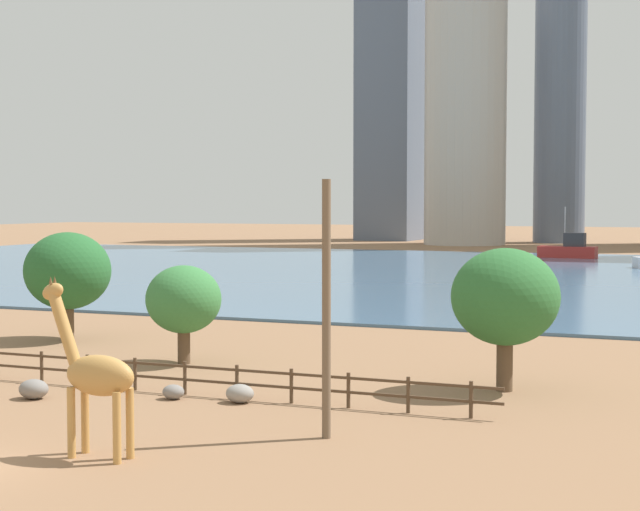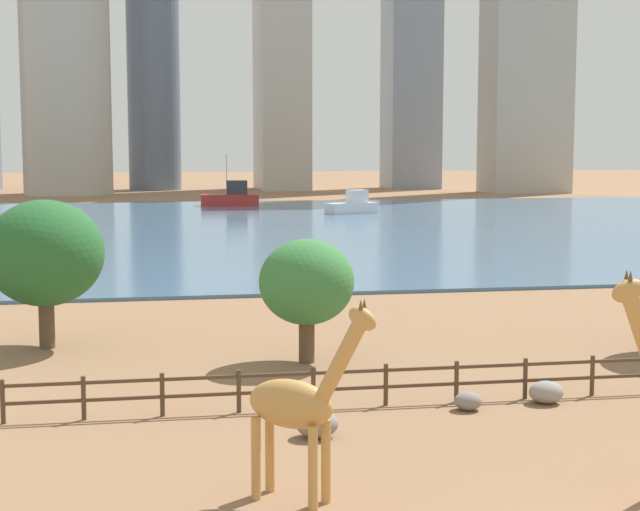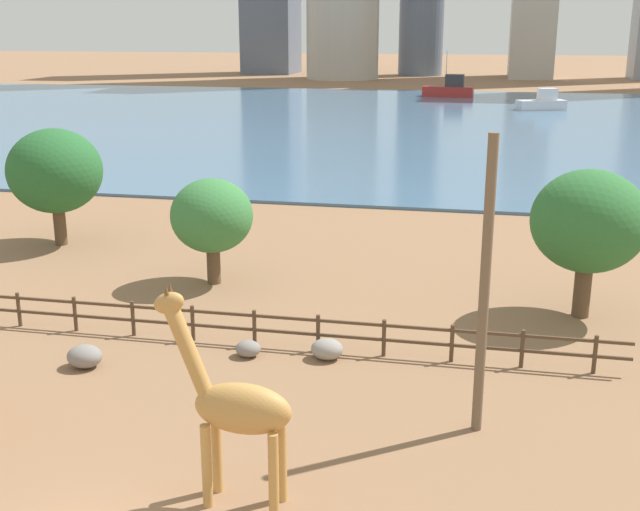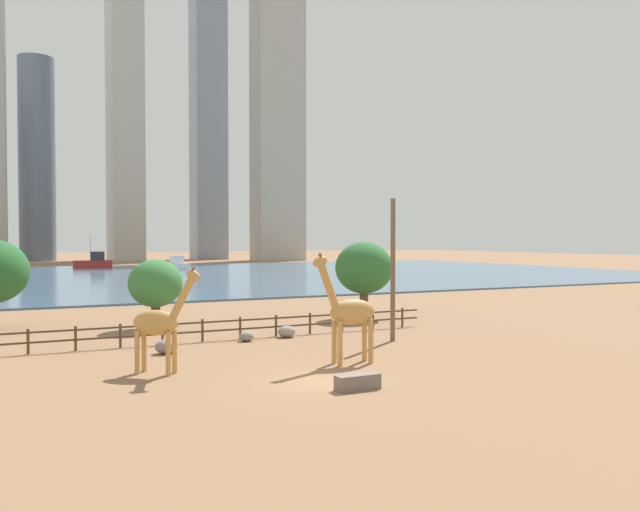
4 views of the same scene
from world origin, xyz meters
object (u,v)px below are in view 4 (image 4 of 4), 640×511
object	(u,v)px
boulder_near_fence	(246,336)
boulder_by_pole	(166,346)
tree_center_broad	(364,268)
giraffe_tall	(160,323)
utility_pole	(393,270)
boulder_small	(287,332)
boat_ferry	(174,265)
boat_sailboat	(94,262)
feeding_trough	(358,382)
tree_right_tall	(155,284)
giraffe_companion	(349,312)

from	to	relation	value
boulder_near_fence	boulder_by_pole	xyz separation A→B (m)	(-4.97, -1.93, 0.10)
tree_center_broad	giraffe_tall	bearing A→B (deg)	-143.59
utility_pole	tree_center_broad	bearing A→B (deg)	69.34
boulder_small	boulder_by_pole	bearing A→B (deg)	-163.40
boulder_small	boat_ferry	size ratio (longest dim) A/B	0.17
boat_sailboat	feeding_trough	bearing A→B (deg)	92.49
boulder_small	boat_sailboat	distance (m)	98.08
boulder_small	tree_right_tall	world-z (taller)	tree_right_tall
utility_pole	boulder_near_fence	distance (m)	9.26
boulder_by_pole	tree_center_broad	distance (m)	18.60
giraffe_companion	boulder_by_pole	world-z (taller)	giraffe_companion
boulder_by_pole	boulder_small	xyz separation A→B (m)	(7.62, 2.27, -0.03)
giraffe_companion	boat_ferry	distance (m)	91.04
giraffe_companion	boulder_by_pole	bearing A→B (deg)	-39.10
tree_center_broad	giraffe_companion	bearing A→B (deg)	-122.06
feeding_trough	boat_ferry	xyz separation A→B (m)	(13.92, 94.90, 0.80)
utility_pole	boat_ferry	world-z (taller)	utility_pole
feeding_trough	tree_center_broad	xyz separation A→B (m)	(11.25, 19.21, 3.43)
boulder_small	tree_center_broad	bearing A→B (deg)	34.40
giraffe_tall	boat_ferry	xyz separation A→B (m)	(20.29, 88.68, -1.14)
tree_center_broad	tree_right_tall	bearing A→B (deg)	176.18
tree_center_broad	boulder_near_fence	bearing A→B (deg)	-150.95
giraffe_companion	boulder_small	bearing A→B (deg)	-90.53
boulder_by_pole	feeding_trough	bearing A→B (deg)	-65.09
feeding_trough	boat_ferry	bearing A→B (deg)	81.65
giraffe_tall	utility_pole	world-z (taller)	utility_pole
feeding_trough	tree_right_tall	distance (m)	20.75
boulder_by_pole	tree_center_broad	size ratio (longest dim) A/B	0.20
boulder_near_fence	feeding_trough	distance (m)	12.89
boulder_by_pole	boat_sailboat	size ratio (longest dim) A/B	0.15
tree_right_tall	boulder_near_fence	bearing A→B (deg)	-63.02
tree_center_broad	boat_ferry	xyz separation A→B (m)	(2.68, 75.69, -2.62)
boulder_near_fence	boulder_by_pole	distance (m)	5.33
tree_right_tall	boat_ferry	bearing A→B (deg)	76.62
boat_sailboat	boulder_by_pole	bearing A→B (deg)	89.51
feeding_trough	boat_sailboat	bearing A→B (deg)	89.26
giraffe_companion	boat_sailboat	xyz separation A→B (m)	(-0.69, 106.68, -1.16)
utility_pole	boulder_near_fence	xyz separation A→B (m)	(-7.65, 3.54, -3.83)
utility_pole	boat_ferry	size ratio (longest dim) A/B	1.28
feeding_trough	tree_right_tall	world-z (taller)	tree_right_tall
giraffe_tall	boulder_small	size ratio (longest dim) A/B	4.38
giraffe_tall	tree_center_broad	world-z (taller)	tree_center_broad
utility_pole	feeding_trough	bearing A→B (deg)	-128.84
boulder_near_fence	feeding_trough	size ratio (longest dim) A/B	0.48
utility_pole	boulder_by_pole	size ratio (longest dim) A/B	7.07
utility_pole	boat_sailboat	world-z (taller)	utility_pole
boulder_small	boat_ferry	xyz separation A→B (m)	(11.39, 81.66, 0.76)
giraffe_companion	boulder_by_pole	xyz separation A→B (m)	(-7.21, 6.33, -2.09)
boulder_small	feeding_trough	xyz separation A→B (m)	(-2.53, -13.24, -0.05)
boulder_by_pole	tree_right_tall	xyz separation A→B (m)	(1.24, 9.25, 2.59)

